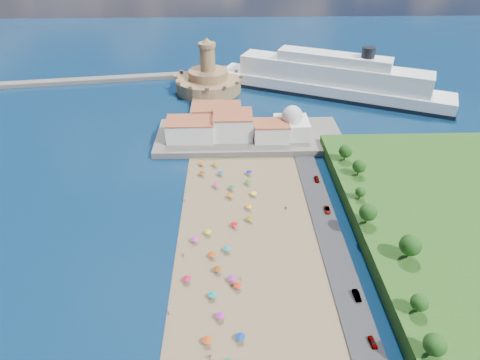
{
  "coord_description": "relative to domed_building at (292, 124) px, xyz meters",
  "views": [
    {
      "loc": [
        0.12,
        -101.71,
        92.73
      ],
      "look_at": [
        4.0,
        25.0,
        8.0
      ],
      "focal_mm": 30.0,
      "sensor_mm": 36.0,
      "label": 1
    }
  ],
  "objects": [
    {
      "name": "ground",
      "position": [
        -30.0,
        -71.0,
        -8.97
      ],
      "size": [
        700.0,
        700.0,
        0.0
      ],
      "primitive_type": "plane",
      "color": "#071938",
      "rests_on": "ground"
    },
    {
      "name": "beachgoers",
      "position": [
        -33.14,
        -76.94,
        -7.85
      ],
      "size": [
        39.83,
        94.18,
        1.89
      ],
      "color": "tan",
      "rests_on": "beach"
    },
    {
      "name": "fortress",
      "position": [
        -42.0,
        67.0,
        -2.29
      ],
      "size": [
        40.0,
        40.0,
        32.4
      ],
      "color": "#A78253",
      "rests_on": "ground"
    },
    {
      "name": "breakwater",
      "position": [
        -140.0,
        82.0,
        -7.67
      ],
      "size": [
        199.03,
        34.77,
        2.6
      ],
      "primitive_type": "cube",
      "rotation": [
        0.0,
        0.0,
        0.14
      ],
      "color": "#59544C",
      "rests_on": "ground"
    },
    {
      "name": "parked_cars",
      "position": [
        6.0,
        -70.93,
        -7.6
      ],
      "size": [
        2.26,
        79.35,
        1.45
      ],
      "color": "gray",
      "rests_on": "promenade"
    },
    {
      "name": "hillside_trees",
      "position": [
        18.73,
        -78.53,
        1.35
      ],
      "size": [
        13.81,
        105.12,
        8.28
      ],
      "color": "#382314",
      "rests_on": "hillside"
    },
    {
      "name": "domed_building",
      "position": [
        0.0,
        0.0,
        0.0
      ],
      "size": [
        16.0,
        16.0,
        15.0
      ],
      "color": "silver",
      "rests_on": "terrace"
    },
    {
      "name": "jetty",
      "position": [
        -42.0,
        37.0,
        -7.77
      ],
      "size": [
        18.0,
        70.0,
        2.4
      ],
      "primitive_type": "cube",
      "color": "#59544C",
      "rests_on": "ground"
    },
    {
      "name": "waterfront_buildings",
      "position": [
        -33.05,
        2.64,
        -1.1
      ],
      "size": [
        57.0,
        29.0,
        11.0
      ],
      "color": "silver",
      "rests_on": "terrace"
    },
    {
      "name": "cruise_ship",
      "position": [
        31.94,
        58.0,
        0.1
      ],
      "size": [
        136.11,
        77.98,
        30.66
      ],
      "color": "black",
      "rests_on": "ground"
    },
    {
      "name": "beach_parasols",
      "position": [
        -31.67,
        -83.02,
        -6.83
      ],
      "size": [
        30.84,
        116.58,
        2.2
      ],
      "color": "gray",
      "rests_on": "beach"
    },
    {
      "name": "terrace",
      "position": [
        -20.0,
        2.0,
        -7.47
      ],
      "size": [
        90.0,
        36.0,
        3.0
      ],
      "primitive_type": "cube",
      "color": "#59544C",
      "rests_on": "ground"
    }
  ]
}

